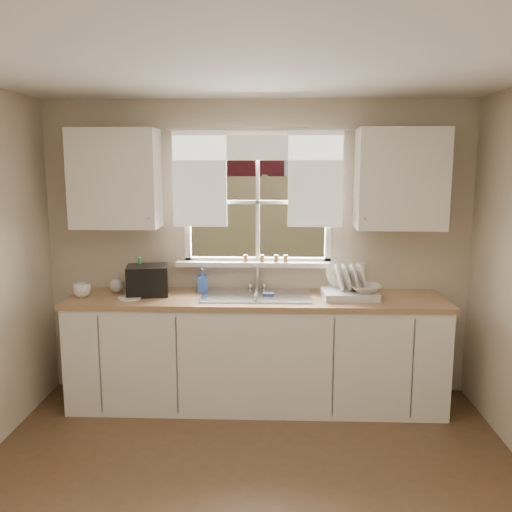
{
  "coord_description": "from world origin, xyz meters",
  "views": [
    {
      "loc": [
        0.15,
        -2.57,
        1.97
      ],
      "look_at": [
        0.0,
        1.65,
        1.25
      ],
      "focal_mm": 38.0,
      "sensor_mm": 36.0,
      "label": 1
    }
  ],
  "objects_px": {
    "dish_rack": "(349,289)",
    "black_appliance": "(148,280)",
    "soap_bottle_a": "(140,274)",
    "cup": "(82,290)"
  },
  "relations": [
    {
      "from": "soap_bottle_a",
      "to": "cup",
      "type": "distance_m",
      "value": 0.48
    },
    {
      "from": "cup",
      "to": "black_appliance",
      "type": "bearing_deg",
      "value": 35.61
    },
    {
      "from": "soap_bottle_a",
      "to": "black_appliance",
      "type": "relative_size",
      "value": 0.92
    },
    {
      "from": "dish_rack",
      "to": "soap_bottle_a",
      "type": "relative_size",
      "value": 1.49
    },
    {
      "from": "cup",
      "to": "black_appliance",
      "type": "relative_size",
      "value": 0.43
    },
    {
      "from": "dish_rack",
      "to": "soap_bottle_a",
      "type": "distance_m",
      "value": 1.73
    },
    {
      "from": "soap_bottle_a",
      "to": "black_appliance",
      "type": "xyz_separation_m",
      "value": [
        0.09,
        -0.1,
        -0.03
      ]
    },
    {
      "from": "soap_bottle_a",
      "to": "cup",
      "type": "height_order",
      "value": "soap_bottle_a"
    },
    {
      "from": "dish_rack",
      "to": "soap_bottle_a",
      "type": "height_order",
      "value": "dish_rack"
    },
    {
      "from": "dish_rack",
      "to": "black_appliance",
      "type": "relative_size",
      "value": 1.37
    }
  ]
}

